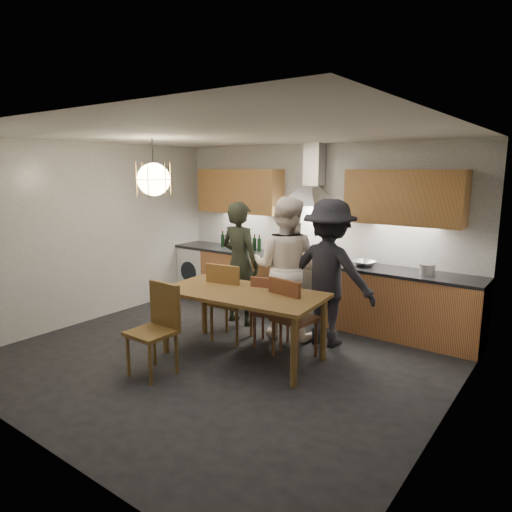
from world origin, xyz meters
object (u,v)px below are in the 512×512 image
Objects in this scene: chair_back_left at (228,297)px; person_mid at (285,268)px; wine_bottles at (240,241)px; person_left at (240,263)px; mixing_bowl at (364,263)px; dining_table at (243,299)px; chair_front at (158,323)px; stock_pot at (427,270)px; person_right at (329,273)px.

person_mid reaches higher than chair_back_left.
wine_bottles reaches higher than chair_back_left.
person_left reaches higher than wine_bottles.
mixing_bowl is at bearing -144.46° from person_mid.
mixing_bowl is (1.21, 1.51, 0.34)m from chair_back_left.
person_mid is (0.02, 0.90, 0.22)m from dining_table.
chair_front is 3.40m from stock_pot.
stock_pot is (1.59, 0.86, 0.03)m from person_mid.
stock_pot reaches higher than mixing_bowl.
person_right is at bearing 60.37° from chair_front.
wine_bottles is at bearing -23.83° from person_right.
chair_front reaches higher than dining_table.
chair_front is 0.56× the size of person_left.
dining_table is 6.25× the size of mixing_bowl.
mixing_bowl is at bearing -137.60° from chair_back_left.
person_left is at bearing -161.31° from stock_pot.
person_mid is (0.50, 1.79, 0.36)m from chair_front.
dining_table is at bearing 74.75° from person_mid.
dining_table is at bearing 56.19° from person_right.
chair_back_left is at bearing 119.67° from person_left.
chair_front is at bearing -115.00° from mixing_bowl.
chair_front reaches higher than mixing_bowl.
mixing_bowl is 2.24m from wine_bottles.
dining_table is 1.24m from person_left.
person_mid is at bearing 6.47° from person_right.
chair_back_left is 1.16m from chair_front.
mixing_bowl is at bearing -147.87° from person_left.
wine_bottles is (-1.50, 0.94, 0.10)m from person_mid.
chair_back_left is (-0.46, 0.27, -0.12)m from dining_table.
person_right reaches higher than stock_pot.
chair_back_left is 2.57m from stock_pot.
chair_back_left reaches higher than mixing_bowl.
chair_back_left is at bearing 39.00° from person_mid.
person_mid reaches higher than person_right.
wine_bottles is (-1.48, 1.84, 0.32)m from dining_table.
dining_table is 2.39m from wine_bottles.
chair_front is (-0.49, -0.89, -0.14)m from dining_table.
chair_front is 1.89m from person_mid.
stock_pot is 0.23× the size of wine_bottles.
wine_bottles is (-0.99, 2.73, 0.46)m from chair_front.
person_left is 2.10× the size of wine_bottles.
stock_pot is at bearing -1.06° from mixing_bowl.
wine_bottles reaches higher than mixing_bowl.
person_mid is 1.15m from mixing_bowl.
mixing_bowl is at bearing -1.80° from wine_bottles.
person_mid is 1.00× the size of person_right.
chair_front is 0.53× the size of person_mid.
person_left is 0.80m from person_mid.
mixing_bowl is at bearing 178.94° from stock_pot.
chair_back_left reaches higher than dining_table.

